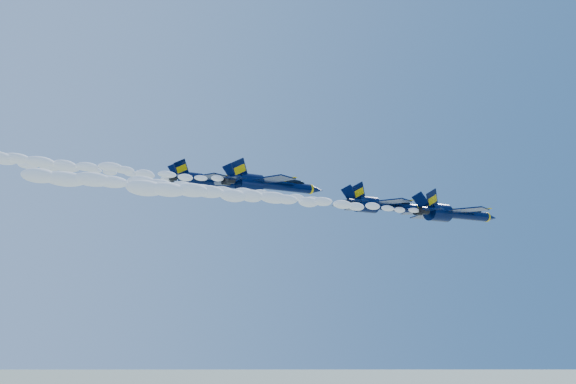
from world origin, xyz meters
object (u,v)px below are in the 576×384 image
jet_lead (454,213)px  jet_fourth (209,181)px  jet_third (270,184)px  jet_second (382,205)px

jet_lead → jet_fourth: (-32.93, 24.45, 6.06)m
jet_lead → jet_fourth: 41.46m
jet_third → jet_fourth: 11.66m
jet_lead → jet_third: size_ratio=0.99×
jet_third → jet_fourth: (-6.50, 9.58, 1.41)m
jet_lead → jet_third: jet_third is taller
jet_second → jet_third: size_ratio=0.92×
jet_lead → jet_fourth: size_ratio=1.10×
jet_second → jet_third: (-15.54, 9.68, 3.49)m
jet_third → jet_lead: bearing=-29.4°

